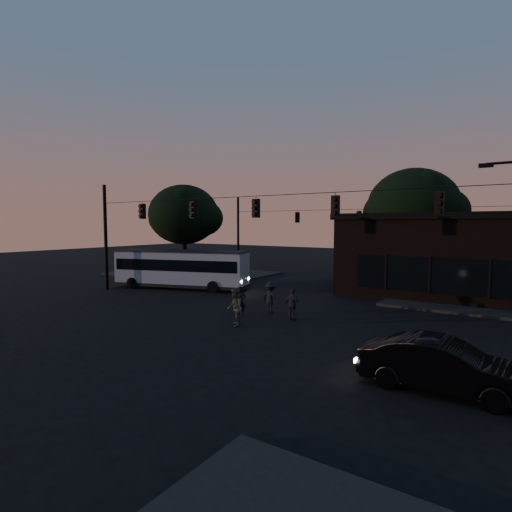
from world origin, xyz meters
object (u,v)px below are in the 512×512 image
Objects in this scene: building at (470,254)px; bus at (181,267)px; pedestrian_a at (240,301)px; pedestrian_c at (293,304)px; pedestrian_b at (235,307)px; pedestrian_d at (271,298)px; car at (444,366)px.

building is 19.87m from bus.
bus is 6.62× the size of pedestrian_a.
pedestrian_c is (11.51, -4.08, -0.78)m from bus.
building reaches higher than pedestrian_b.
pedestrian_d is (-8.06, -11.98, -1.88)m from building.
bus is (-17.86, -8.62, -1.14)m from building.
pedestrian_d reaches higher than pedestrian_c.
pedestrian_c is at bearing 56.16° from car.
pedestrian_c is at bearing 164.19° from pedestrian_d.
car is 2.72× the size of pedestrian_d.
building is 9.78× the size of pedestrian_c.
pedestrian_a is 0.87× the size of pedestrian_b.
pedestrian_c is (-6.35, -12.70, -1.92)m from building.
bus reaches higher than pedestrian_b.
pedestrian_c is at bearing -116.56° from building.
bus reaches higher than pedestrian_d.
building is at bearing 26.13° from pedestrian_a.
pedestrian_b reaches higher than pedestrian_a.
car is at bearing 155.10° from pedestrian_d.
pedestrian_b is (-8.03, -15.19, -1.83)m from building.
pedestrian_a is at bearing -123.68° from building.
bus is 10.39m from pedestrian_d.
bus is 12.24m from pedestrian_c.
pedestrian_a reaches higher than car.
pedestrian_c is (2.62, 0.75, 0.02)m from pedestrian_a.
building is 8.73× the size of pedestrian_b.
car is (19.07, -9.12, -0.82)m from bus.
pedestrian_c is (-7.56, 5.04, 0.04)m from car.
pedestrian_b is at bearing 74.41° from car.
bus is 2.24× the size of car.
pedestrian_b is 3.21m from pedestrian_d.
car is 2.87× the size of pedestrian_c.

